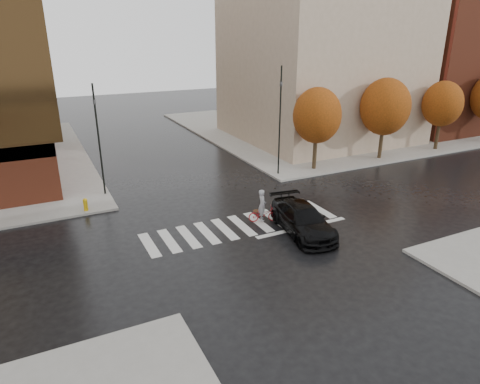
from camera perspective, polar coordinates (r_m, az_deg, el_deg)
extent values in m
plane|color=black|center=(24.66, 0.77, -4.93)|extent=(120.00, 120.00, 0.00)
cube|color=gray|center=(52.39, 10.99, 8.68)|extent=(30.00, 30.00, 0.15)
cube|color=silver|center=(25.06, 0.25, -4.47)|extent=(12.00, 3.00, 0.01)
cube|color=gray|center=(45.73, 10.71, 18.48)|extent=(16.00, 16.00, 18.00)
cube|color=maroon|center=(56.15, 24.95, 15.30)|extent=(14.00, 14.00, 14.00)
cylinder|color=#302315|center=(35.03, 9.95, 5.32)|extent=(0.32, 0.32, 2.80)
ellipsoid|color=#983D0E|center=(34.39, 10.25, 10.01)|extent=(3.80, 3.80, 4.37)
cylinder|color=#302315|center=(39.47, 18.28, 6.32)|extent=(0.32, 0.32, 2.80)
ellipsoid|color=#983D0E|center=(38.88, 18.79, 10.71)|extent=(4.20, 4.20, 4.83)
cylinder|color=#302315|center=(44.57, 24.84, 7.01)|extent=(0.32, 0.32, 2.80)
ellipsoid|color=#983D0E|center=(44.08, 25.39, 10.58)|extent=(3.60, 3.60, 4.14)
imported|color=black|center=(24.17, 8.34, -3.64)|extent=(2.95, 5.70, 1.58)
imported|color=maroon|center=(25.43, 3.14, -2.96)|extent=(1.89, 1.18, 0.94)
imported|color=#999AA1|center=(25.15, 2.97, -1.73)|extent=(0.66, 0.81, 1.91)
cylinder|color=black|center=(29.83, -18.29, 6.49)|extent=(0.12, 0.12, 7.44)
imported|color=black|center=(29.33, -18.89, 11.59)|extent=(0.20, 0.17, 0.93)
cylinder|color=black|center=(32.74, 5.33, 9.30)|extent=(0.12, 0.12, 8.17)
imported|color=black|center=(32.29, 5.51, 14.46)|extent=(0.19, 0.22, 1.02)
cylinder|color=#C89A0B|center=(28.28, -19.89, -1.70)|extent=(0.27, 0.27, 0.66)
sphere|color=#C89A0B|center=(28.16, -19.97, -1.07)|extent=(0.29, 0.29, 0.29)
cylinder|color=#4A2D1A|center=(27.04, 2.29, -2.53)|extent=(0.67, 0.67, 0.01)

